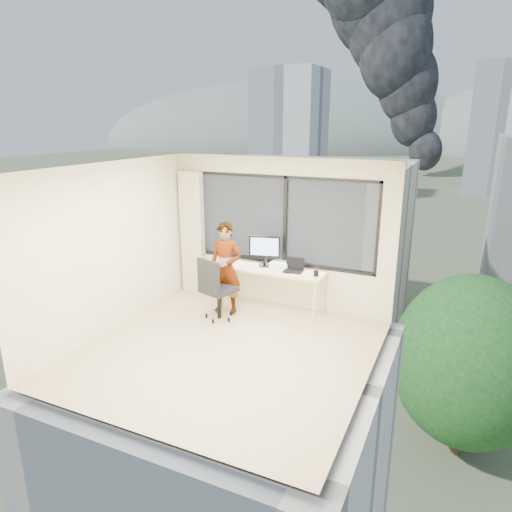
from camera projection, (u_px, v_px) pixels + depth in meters
The scene contains 24 objects.
floor at pixel (227, 350), 6.60m from camera, with size 4.00×4.00×0.01m, color #D7BD8C.
ceiling at pixel (223, 168), 5.86m from camera, with size 4.00×4.00×0.01m, color white.
wall_front at pixel (128, 321), 4.49m from camera, with size 4.00×0.01×2.60m, color beige.
wall_left at pixel (111, 248), 7.03m from camera, with size 0.01×4.00×2.60m, color beige.
wall_right at pixel (374, 286), 5.42m from camera, with size 0.01×4.00×2.60m, color beige.
window_wall at pixel (283, 220), 7.88m from camera, with size 3.30×0.16×1.55m, color black, non-canonical shape.
curtain at pixel (193, 233), 8.60m from camera, with size 0.45×0.14×2.30m, color beige.
desk at pixel (272, 289), 7.93m from camera, with size 1.80×0.60×0.75m, color #CEBA8A.
chair at pixel (219, 288), 7.52m from camera, with size 0.55×0.55×1.08m, color black, non-canonical shape.
person at pixel (226, 268), 7.73m from camera, with size 0.57×0.38×1.57m, color #2D2D33.
monitor at pixel (265, 251), 7.90m from camera, with size 0.54×0.12×0.54m, color black, non-canonical shape.
game_console at pixel (281, 264), 7.93m from camera, with size 0.33×0.28×0.08m, color white.
laptop at pixel (293, 266), 7.63m from camera, with size 0.32×0.34×0.20m, color black, non-canonical shape.
cellphone at pixel (287, 273), 7.58m from camera, with size 0.10×0.05×0.01m, color black.
pen_cup at pixel (316, 273), 7.44m from camera, with size 0.08×0.08×0.10m, color black.
handbag at pixel (297, 262), 7.83m from camera, with size 0.26×0.13×0.20m, color #0C4A49.
exterior_ground at pixel (454, 191), 115.02m from camera, with size 400.00×400.00×0.04m, color #515B3D.
near_bldg_a at pixel (304, 247), 38.32m from camera, with size 16.00×12.00×14.00m, color beige.
far_tower_a at pixel (290, 135), 103.33m from camera, with size 14.00×14.00×28.00m, color silver.
far_tower_b at pixel (499, 130), 107.53m from camera, with size 13.00×13.00×30.00m, color silver.
far_tower_d at pixel (278, 138), 162.09m from camera, with size 16.00×14.00×22.00m, color silver.
hill_a at pixel (290, 144), 337.26m from camera, with size 288.00×216.00×90.00m, color slate.
tree_a at pixel (181, 300), 35.02m from camera, with size 7.00×7.00×8.00m, color #184A1C, non-canonical shape.
tree_b at pixel (466, 379), 23.36m from camera, with size 7.60×7.60×9.00m, color #184A1C, non-canonical shape.
Camera 1 is at (2.87, -5.21, 3.19)m, focal length 32.15 mm.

